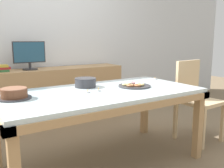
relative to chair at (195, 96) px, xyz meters
name	(u,v)px	position (x,y,z in m)	size (l,w,h in m)	color
ground_plane	(102,163)	(-1.25, 0.05, -0.52)	(12.00, 12.00, 0.00)	#7A664C
wall_back	(41,31)	(-1.25, 1.80, 0.78)	(8.00, 0.10, 2.60)	silver
dining_table	(102,99)	(-1.25, 0.05, 0.12)	(1.87, 0.95, 0.72)	silver
chair	(195,96)	(0.00, 0.00, 0.00)	(0.44, 0.44, 0.94)	#D1B284
sideboard	(50,96)	(-1.25, 1.50, -0.13)	(2.16, 0.44, 0.78)	tan
computer_monitor	(29,56)	(-1.51, 1.50, 0.45)	(0.42, 0.20, 0.38)	#262628
cake_chocolate_round	(14,94)	(-2.00, 0.15, 0.24)	(0.27, 0.27, 0.09)	#333338
pastry_platter	(134,85)	(-0.88, 0.05, 0.21)	(0.32, 0.32, 0.04)	#333338
plate_stack	(85,82)	(-1.30, 0.29, 0.24)	(0.21, 0.21, 0.09)	#333338
tealight_near_cakes	(88,92)	(-1.41, 0.03, 0.21)	(0.04, 0.04, 0.04)	silver
tealight_right_edge	(98,90)	(-1.29, 0.04, 0.21)	(0.04, 0.04, 0.04)	silver
tealight_centre	(155,79)	(-0.40, 0.26, 0.21)	(0.04, 0.04, 0.04)	silver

